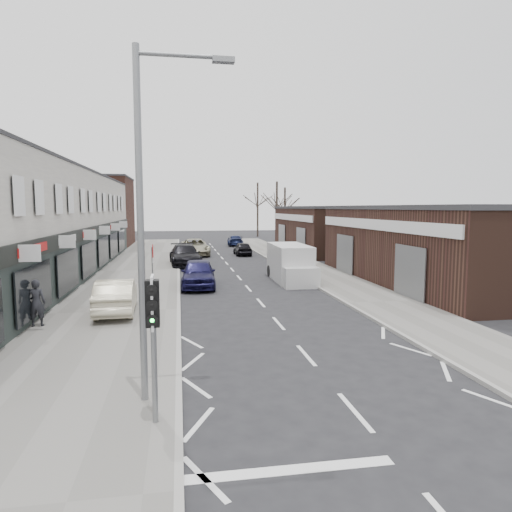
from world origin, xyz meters
name	(u,v)px	position (x,y,z in m)	size (l,w,h in m)	color
ground	(326,379)	(0.00, 0.00, 0.00)	(160.00, 160.00, 0.00)	black
pavement_left	(139,271)	(-6.75, 22.00, 0.06)	(5.50, 64.00, 0.12)	slate
pavement_right	(307,267)	(5.75, 22.00, 0.06)	(3.50, 64.00, 0.12)	slate
shop_terrace_left	(24,224)	(-13.50, 19.50, 3.55)	(8.00, 41.00, 7.10)	beige
brick_block_far	(96,213)	(-13.50, 45.00, 4.00)	(8.00, 10.00, 8.00)	#47271E
right_unit_near	(450,246)	(12.50, 14.00, 2.25)	(10.00, 18.00, 4.50)	#3C241B
right_unit_far	(338,230)	(12.50, 34.00, 2.25)	(10.00, 16.00, 4.50)	#3C241B
tree_far_a	(277,242)	(9.00, 48.00, 0.00)	(3.60, 3.60, 8.00)	#382D26
tree_far_b	(285,239)	(11.50, 54.00, 0.00)	(3.60, 3.60, 7.50)	#382D26
tree_far_c	(258,236)	(8.50, 60.00, 0.00)	(3.60, 3.60, 8.50)	#382D26
traffic_light	(153,315)	(-4.40, -2.02, 2.41)	(0.28, 0.60, 3.10)	slate
street_lamp	(148,206)	(-4.53, -0.80, 4.62)	(2.23, 0.22, 8.00)	slate
warning_sign	(153,255)	(-5.16, 12.00, 2.20)	(0.12, 0.80, 2.70)	slate
white_van	(290,264)	(3.02, 16.26, 1.07)	(2.15, 5.86, 2.27)	silver
sedan_on_pavement	(116,296)	(-6.54, 8.50, 0.85)	(1.55, 4.43, 1.46)	beige
pedestrian	(36,303)	(-9.20, 6.68, 1.02)	(0.66, 0.43, 1.80)	black
parked_car_left_a	(198,273)	(-2.79, 14.91, 0.81)	(1.91, 4.76, 1.62)	#131138
parked_car_left_b	(185,255)	(-3.40, 25.05, 0.83)	(2.31, 5.69, 1.65)	black
parked_car_left_c	(195,247)	(-2.38, 32.64, 0.79)	(2.63, 5.71, 1.59)	#9E997E
parked_car_right_a	(293,268)	(3.49, 17.50, 0.65)	(1.38, 3.96, 1.30)	white
parked_car_right_b	(243,249)	(2.20, 32.09, 0.64)	(1.52, 3.78, 1.29)	black
parked_car_right_c	(235,240)	(2.83, 43.15, 0.63)	(1.78, 4.37, 1.27)	#12193A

